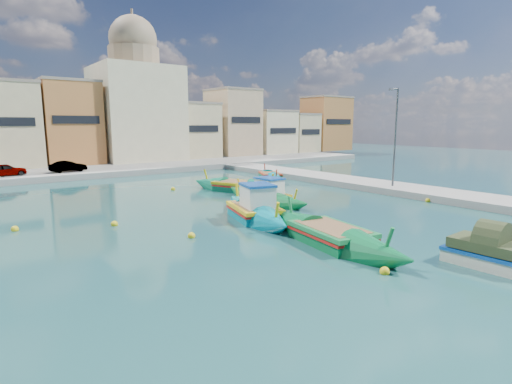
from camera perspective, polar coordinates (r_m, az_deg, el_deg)
name	(u,v)px	position (r m, az deg, el deg)	size (l,w,h in m)	color
ground	(267,255)	(16.56, 1.53, -9.00)	(160.00, 160.00, 0.00)	#153C41
east_quay	(474,200)	(30.81, 28.67, -0.96)	(4.00, 70.00, 0.50)	gray
north_quay	(74,173)	(45.59, -24.51, 2.51)	(80.00, 8.00, 0.60)	gray
north_townhouses	(114,127)	(54.17, -19.67, 8.80)	(83.20, 7.87, 10.19)	#C7B789
church_block	(136,100)	(55.96, -16.76, 12.46)	(10.00, 10.00, 19.10)	beige
quay_street_lamp	(395,137)	(32.82, 19.23, 7.46)	(1.18, 0.16, 8.00)	#595B60
luzzu_turquoise_cabin	(265,198)	(27.35, 1.32, -0.80)	(2.01, 8.49, 2.71)	#0A6D31
luzzu_blue_cabin	(255,212)	(22.59, -0.20, -2.89)	(4.60, 9.15, 3.15)	#008A9F
luzzu_cyan_mid	(270,177)	(38.98, 2.04, 2.20)	(4.95, 7.45, 2.21)	#0089A3
luzzu_green	(237,187)	(31.97, -2.70, 0.65)	(5.47, 8.85, 2.74)	#0B7552
luzzu_blue_south	(331,237)	(18.36, 10.65, -6.35)	(3.70, 9.76, 2.75)	#0A7039
tender_near	(491,254)	(17.55, 30.50, -7.67)	(1.81, 3.19, 1.54)	beige
mooring_buoys	(224,219)	(22.39, -4.63, -3.84)	(24.13, 21.85, 0.36)	yellow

